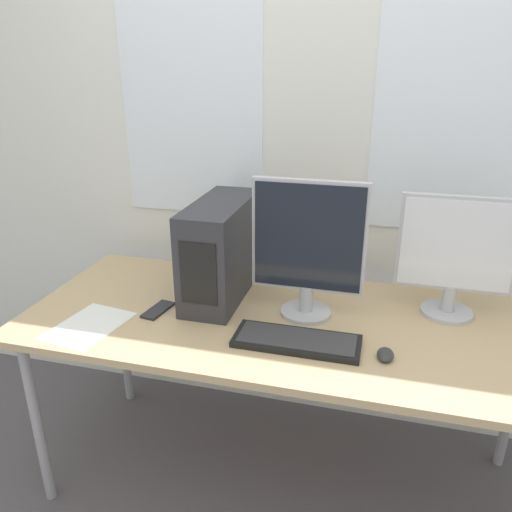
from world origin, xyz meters
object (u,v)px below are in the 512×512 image
cell_phone (158,310)px  mouse (385,355)px  monitor_main (308,247)px  keyboard (297,341)px  monitor_right_near (456,254)px  pc_tower (221,250)px

cell_phone → mouse: bearing=1.7°
monitor_main → mouse: monitor_main is taller
monitor_main → keyboard: monitor_main is taller
mouse → cell_phone: bearing=172.7°
keyboard → monitor_main: bearing=91.8°
monitor_right_near → mouse: size_ratio=5.59×
monitor_right_near → mouse: bearing=-120.6°
pc_tower → monitor_right_near: 0.87m
mouse → keyboard: bearing=177.4°
pc_tower → keyboard: size_ratio=1.17×
mouse → cell_phone: mouse is taller
monitor_main → cell_phone: monitor_main is taller
mouse → monitor_main: bearing=142.4°
monitor_main → monitor_right_near: size_ratio=1.13×
monitor_right_near → mouse: 0.48m
pc_tower → cell_phone: bearing=-132.7°
pc_tower → keyboard: pc_tower is taller
pc_tower → monitor_right_near: monitor_right_near is taller
pc_tower → monitor_main: bearing=-13.3°
keyboard → mouse: bearing=-2.6°
monitor_right_near → keyboard: size_ratio=1.07×
monitor_main → mouse: 0.45m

